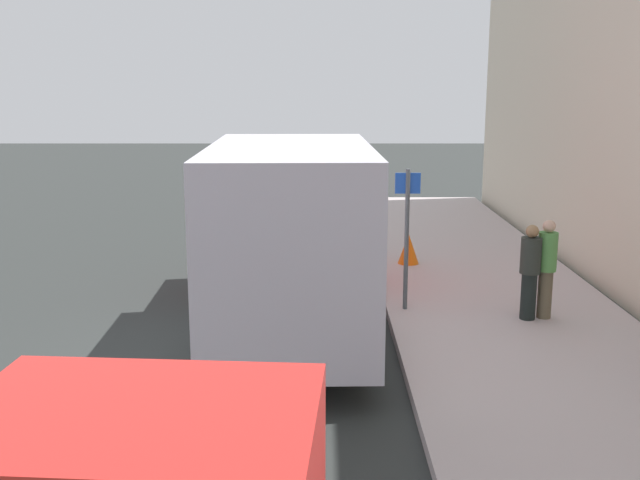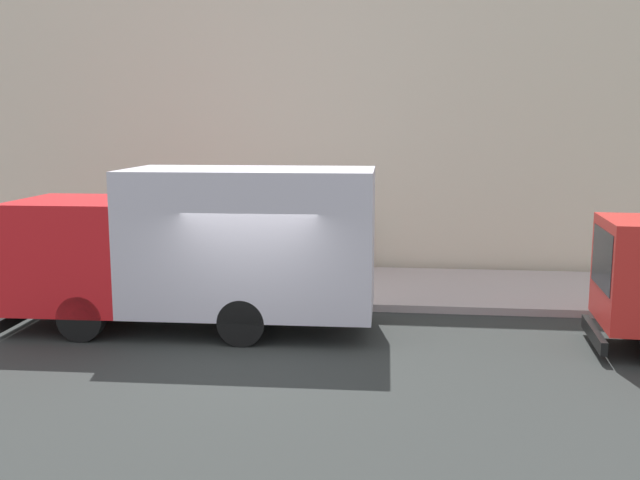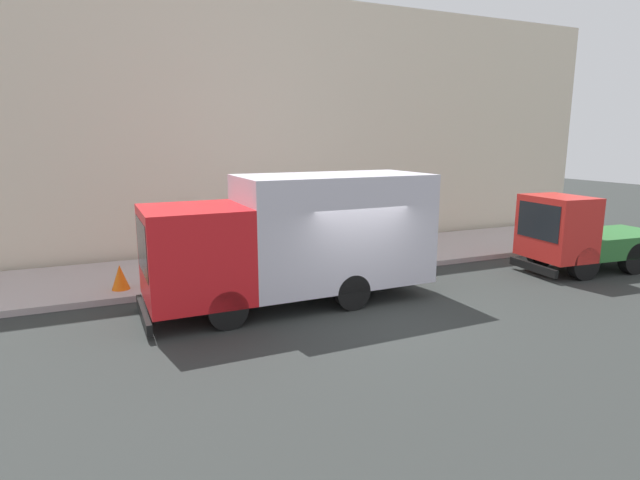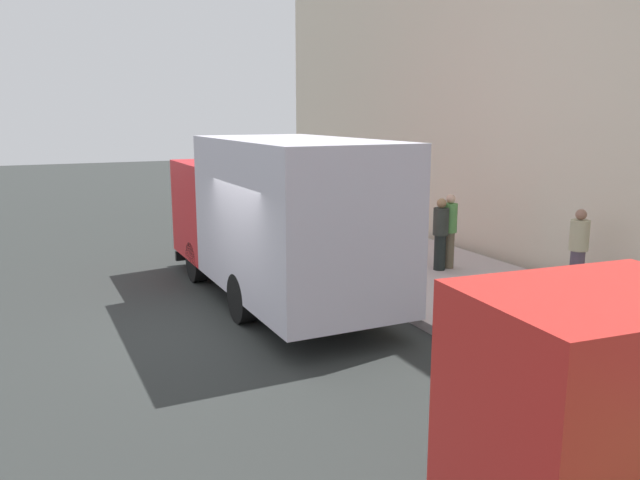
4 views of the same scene
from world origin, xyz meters
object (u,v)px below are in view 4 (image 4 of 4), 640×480
at_px(pedestrian_walking, 450,229).
at_px(street_sign_post, 349,207).
at_px(pedestrian_standing, 578,250).
at_px(traffic_cone_orange, 307,231).
at_px(pedestrian_third, 441,232).
at_px(large_utility_truck, 276,215).

relative_size(pedestrian_walking, street_sign_post, 0.68).
bearing_deg(street_sign_post, pedestrian_standing, -44.91).
xyz_separation_m(traffic_cone_orange, street_sign_post, (-0.45, -3.39, 1.15)).
relative_size(pedestrian_standing, street_sign_post, 0.67).
bearing_deg(pedestrian_standing, pedestrian_third, -56.07).
xyz_separation_m(pedestrian_walking, street_sign_post, (-2.34, 0.51, 0.57)).
height_order(large_utility_truck, pedestrian_third, large_utility_truck).
bearing_deg(traffic_cone_orange, pedestrian_walking, -64.24).
distance_m(pedestrian_walking, pedestrian_standing, 2.99).
xyz_separation_m(large_utility_truck, pedestrian_standing, (5.32, -2.57, -0.66)).
height_order(pedestrian_walking, pedestrian_third, pedestrian_walking).
bearing_deg(pedestrian_walking, pedestrian_standing, -165.48).
bearing_deg(pedestrian_walking, traffic_cone_orange, 20.69).
height_order(pedestrian_walking, traffic_cone_orange, pedestrian_walking).
distance_m(pedestrian_walking, pedestrian_third, 0.31).
height_order(pedestrian_walking, street_sign_post, street_sign_post).
bearing_deg(street_sign_post, traffic_cone_orange, 82.39).
bearing_deg(pedestrian_third, pedestrian_walking, 124.29).
xyz_separation_m(large_utility_truck, pedestrian_walking, (4.32, 0.24, -0.64)).
bearing_deg(pedestrian_standing, traffic_cone_orange, -58.21).
bearing_deg(pedestrian_walking, pedestrian_third, 98.59).
relative_size(pedestrian_walking, pedestrian_third, 1.04).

